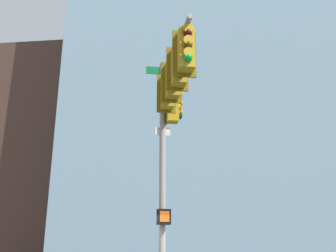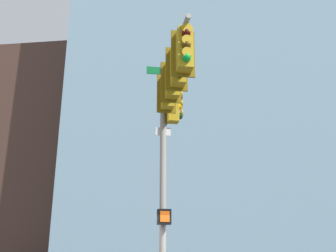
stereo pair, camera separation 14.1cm
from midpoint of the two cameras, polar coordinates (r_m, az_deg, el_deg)
The scene contains 5 objects.
signal_pole_assembly at distance 10.40m, azimuth 0.16°, elevation 3.23°, with size 1.61×3.99×7.14m.
building_brick_nearside at distance 63.14m, azimuth 14.30°, elevation 6.33°, with size 27.65×15.27×53.72m, color brown.
building_brick_midblock at distance 60.81m, azimuth -19.81°, elevation -4.62°, with size 18.23×17.29×28.83m, color #4C3328.
building_glass_tower at distance 63.31m, azimuth 4.49°, elevation 16.35°, with size 32.26×25.59×74.25m, color #8CB2C6.
building_brick_farside at distance 72.25m, azimuth 22.26°, elevation 2.95°, with size 19.29×16.41×51.20m, color brown.
Camera 1 is at (-1.41, 10.62, 1.59)m, focal length 41.66 mm.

